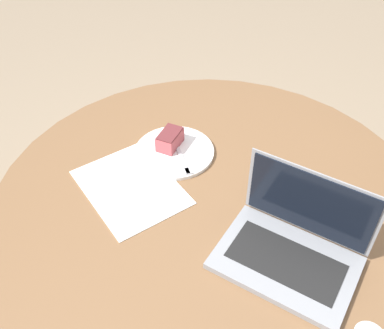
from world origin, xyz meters
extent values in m
plane|color=gray|center=(0.00, 0.00, 0.00)|extent=(12.00, 12.00, 0.00)
cylinder|color=brown|center=(0.00, 0.00, 0.01)|extent=(0.49, 0.49, 0.02)
cylinder|color=brown|center=(0.00, 0.00, 0.35)|extent=(0.14, 0.14, 0.67)
cylinder|color=brown|center=(0.00, 0.00, 0.70)|extent=(1.28, 1.28, 0.03)
cube|color=black|center=(0.03, 0.72, 0.23)|extent=(0.05, 0.05, 0.45)
cube|color=white|center=(-0.13, -0.21, 0.72)|extent=(0.38, 0.31, 0.00)
cylinder|color=white|center=(-0.22, -0.03, 0.72)|extent=(0.26, 0.26, 0.01)
cube|color=#B74C51|center=(-0.25, -0.04, 0.75)|extent=(0.11, 0.11, 0.05)
cube|color=maroon|center=(-0.25, -0.04, 0.78)|extent=(0.10, 0.10, 0.00)
cube|color=silver|center=(-0.19, -0.02, 0.73)|extent=(0.17, 0.03, 0.00)
cube|color=silver|center=(-0.11, -0.03, 0.73)|extent=(0.03, 0.03, 0.00)
cube|color=gray|center=(0.28, 0.08, 0.72)|extent=(0.41, 0.39, 0.02)
cube|color=black|center=(0.28, 0.08, 0.73)|extent=(0.31, 0.28, 0.00)
cube|color=gray|center=(0.21, 0.17, 0.84)|extent=(0.28, 0.21, 0.21)
cube|color=black|center=(0.21, 0.17, 0.84)|extent=(0.26, 0.20, 0.19)
camera|label=1|loc=(0.81, -0.39, 1.67)|focal=42.00mm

